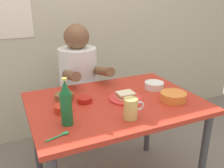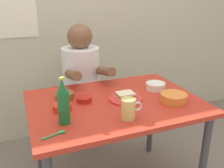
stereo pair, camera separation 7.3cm
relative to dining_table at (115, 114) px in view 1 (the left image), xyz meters
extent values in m
cube|color=#BCB299|center=(0.00, 1.05, 0.65)|extent=(4.40, 0.08, 2.60)
cube|color=silver|center=(-0.56, 1.01, 0.64)|extent=(0.43, 0.01, 0.52)
cube|color=#B72D1E|center=(0.00, 0.00, 0.08)|extent=(1.10, 0.80, 0.03)
cylinder|color=#3F3F44|center=(0.49, -0.34, -0.29)|extent=(0.05, 0.05, 0.71)
cylinder|color=#3F3F44|center=(-0.49, 0.34, -0.29)|extent=(0.05, 0.05, 0.71)
cylinder|color=#3F3F44|center=(0.49, 0.34, -0.29)|extent=(0.05, 0.05, 0.71)
cylinder|color=#4C4C51|center=(-0.06, 0.63, -0.44)|extent=(0.08, 0.08, 0.41)
cylinder|color=brown|center=(-0.06, 0.63, -0.22)|extent=(0.34, 0.34, 0.04)
cylinder|color=white|center=(-0.06, 0.63, 0.06)|extent=(0.32, 0.32, 0.52)
sphere|color=brown|center=(-0.06, 0.63, 0.42)|extent=(0.21, 0.21, 0.21)
cylinder|color=brown|center=(-0.19, 0.38, 0.18)|extent=(0.07, 0.31, 0.14)
cylinder|color=brown|center=(0.07, 0.38, 0.18)|extent=(0.07, 0.31, 0.14)
cylinder|color=red|center=(0.07, -0.01, 0.10)|extent=(0.22, 0.22, 0.01)
cube|color=beige|center=(0.07, -0.01, 0.11)|extent=(0.11, 0.09, 0.01)
cube|color=#9E592D|center=(0.07, -0.01, 0.13)|extent=(0.11, 0.09, 0.01)
cube|color=beige|center=(0.07, -0.01, 0.14)|extent=(0.11, 0.09, 0.01)
cylinder|color=#D1BC66|center=(-0.02, -0.25, 0.15)|extent=(0.08, 0.08, 0.12)
torus|color=silver|center=(0.03, -0.25, 0.16)|extent=(0.06, 0.01, 0.06)
cylinder|color=#19602D|center=(-0.36, -0.17, 0.18)|extent=(0.06, 0.06, 0.18)
cone|color=#19602D|center=(-0.36, -0.17, 0.31)|extent=(0.05, 0.05, 0.07)
cylinder|color=#BFB74C|center=(-0.36, -0.17, 0.35)|extent=(0.03, 0.03, 0.01)
cylinder|color=red|center=(-0.34, -0.01, 0.11)|extent=(0.11, 0.11, 0.04)
cylinder|color=#A33521|center=(-0.34, -0.01, 0.12)|extent=(0.09, 0.09, 0.02)
cylinder|color=silver|center=(0.35, 0.08, 0.12)|extent=(0.14, 0.14, 0.05)
cylinder|color=tan|center=(0.35, 0.08, 0.13)|extent=(0.11, 0.11, 0.02)
cylinder|color=brown|center=(-0.30, 0.16, 0.11)|extent=(0.12, 0.12, 0.04)
cylinder|color=brown|center=(-0.30, 0.16, 0.12)|extent=(0.10, 0.10, 0.02)
cylinder|color=#B21E14|center=(-0.19, 0.06, 0.11)|extent=(0.10, 0.10, 0.03)
cylinder|color=maroon|center=(-0.19, 0.06, 0.12)|extent=(0.08, 0.08, 0.02)
cylinder|color=orange|center=(0.35, -0.15, 0.12)|extent=(0.17, 0.17, 0.05)
cylinder|color=#B25B2D|center=(0.35, -0.15, 0.13)|extent=(0.14, 0.14, 0.02)
cylinder|color=#26A559|center=(-0.45, -0.28, 0.10)|extent=(0.11, 0.04, 0.01)
ellipsoid|color=#26A559|center=(-0.40, -0.26, 0.10)|extent=(0.04, 0.02, 0.01)
camera|label=1|loc=(-0.63, -1.33, 0.76)|focal=39.55mm
camera|label=2|loc=(-0.56, -1.36, 0.76)|focal=39.55mm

